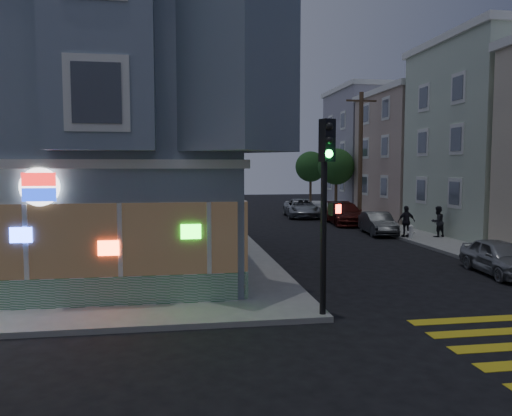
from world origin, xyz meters
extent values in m
plane|color=black|center=(0.00, 0.00, 0.00)|extent=(120.00, 120.00, 0.00)
cube|color=gray|center=(23.00, 23.00, 0.07)|extent=(24.00, 42.00, 0.15)
cube|color=slate|center=(-6.00, 11.00, 5.65)|extent=(14.00, 14.00, 11.00)
cube|color=silver|center=(-6.00, 11.00, 4.00)|extent=(14.30, 14.30, 0.25)
cylinder|color=white|center=(-4.40, 3.87, 3.40)|extent=(1.00, 0.12, 1.00)
cube|color=tan|center=(19.50, 25.00, 4.65)|extent=(12.00, 8.60, 9.00)
cube|color=gray|center=(19.50, 34.00, 5.40)|extent=(12.00, 8.60, 10.50)
cylinder|color=#4C3826|center=(12.00, 24.00, 4.65)|extent=(0.30, 0.30, 9.00)
cube|color=#4C3826|center=(12.00, 24.00, 8.55)|extent=(2.20, 0.12, 0.12)
cylinder|color=#4C3826|center=(12.20, 30.00, 1.75)|extent=(0.24, 0.24, 3.20)
sphere|color=#19471C|center=(12.20, 30.00, 3.95)|extent=(3.00, 3.00, 3.00)
cylinder|color=#4C3826|center=(12.20, 38.00, 1.75)|extent=(0.24, 0.24, 3.20)
sphere|color=#19471C|center=(12.20, 38.00, 3.95)|extent=(3.00, 3.00, 3.00)
imported|color=black|center=(13.00, 15.00, 0.98)|extent=(0.95, 0.83, 1.66)
imported|color=black|center=(11.30, 15.19, 1.00)|extent=(1.01, 0.46, 1.69)
imported|color=#929699|center=(10.70, 6.46, 0.64)|extent=(1.89, 3.91, 1.29)
imported|color=#36393B|center=(10.64, 17.45, 0.65)|extent=(1.82, 4.07, 1.30)
imported|color=#4F1612|center=(10.45, 22.65, 0.74)|extent=(2.53, 5.26, 1.48)
imported|color=#969BA0|center=(8.72, 27.85, 0.72)|extent=(2.87, 5.38, 1.44)
cylinder|color=black|center=(2.80, 2.30, 2.63)|extent=(0.16, 0.16, 4.97)
cube|color=black|center=(2.80, 2.08, 4.57)|extent=(0.40, 0.38, 1.04)
sphere|color=black|center=(2.80, 1.92, 4.90)|extent=(0.20, 0.20, 0.20)
sphere|color=black|center=(2.80, 1.92, 4.57)|extent=(0.20, 0.20, 0.20)
sphere|color=#19F23F|center=(2.80, 1.92, 4.24)|extent=(0.20, 0.20, 0.20)
cube|color=black|center=(3.05, 2.12, 2.88)|extent=(0.37, 0.30, 0.32)
cube|color=#FF2614|center=(3.05, 2.01, 2.88)|extent=(0.22, 0.02, 0.22)
cylinder|color=white|center=(11.30, 14.63, 0.43)|extent=(0.23, 0.23, 0.57)
sphere|color=white|center=(11.30, 14.63, 0.77)|extent=(0.25, 0.25, 0.25)
cylinder|color=white|center=(11.30, 14.63, 0.48)|extent=(0.43, 0.11, 0.11)
camera|label=1|loc=(-0.87, -9.83, 3.92)|focal=35.00mm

